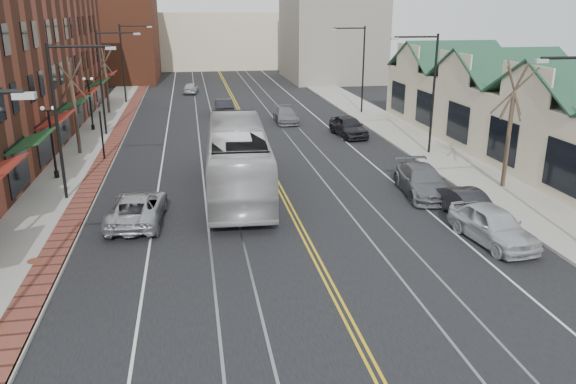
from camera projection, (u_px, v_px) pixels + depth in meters
name	position (u px, v px, depth m)	size (l,w,h in m)	color
ground	(364.00, 351.00, 16.79)	(160.00, 160.00, 0.00)	black
sidewalk_left	(71.00, 178.00, 33.52)	(4.00, 120.00, 0.15)	gray
sidewalk_right	(448.00, 160.00, 37.42)	(4.00, 120.00, 0.15)	gray
building_right	(534.00, 124.00, 37.70)	(8.00, 36.00, 4.60)	#C3B496
backdrop_left	(104.00, 28.00, 77.47)	(14.00, 18.00, 14.00)	brown
backdrop_mid	(216.00, 40.00, 94.89)	(22.00, 14.00, 9.00)	#C3B496
backdrop_right	(330.00, 39.00, 78.31)	(12.00, 16.00, 11.00)	slate
streetlight_l_1	(64.00, 106.00, 28.38)	(3.33, 0.25, 8.00)	black
streetlight_l_2	(106.00, 72.00, 43.35)	(3.33, 0.25, 8.00)	black
streetlight_l_3	(126.00, 55.00, 58.32)	(3.33, 0.25, 8.00)	black
streetlight_r_1	(428.00, 82.00, 37.59)	(3.33, 0.25, 8.00)	black
streetlight_r_2	(359.00, 61.00, 52.55)	(3.33, 0.25, 8.00)	black
lamppost_l_2	(53.00, 144.00, 32.72)	(0.84, 0.28, 4.27)	black
lamppost_l_3	(91.00, 105.00, 45.82)	(0.84, 0.28, 4.27)	black
tree_left_near	(74.00, 105.00, 37.97)	(1.78, 1.37, 6.48)	#382B21
tree_left_far	(106.00, 80.00, 53.02)	(1.66, 1.28, 6.02)	#382B21
tree_right_mid	(510.00, 123.00, 30.74)	(1.90, 1.46, 6.93)	#382B21
manhole_far	(35.00, 261.00, 22.40)	(0.60, 0.60, 0.02)	#592D19
traffic_signal	(101.00, 126.00, 36.78)	(0.18, 0.15, 3.80)	black
transit_bus	(238.00, 159.00, 30.83)	(3.14, 13.43, 3.74)	#B7B7B9
parked_suv	(137.00, 208.00, 26.59)	(2.45, 5.30, 1.47)	#A4A5AB
parked_car_a	(493.00, 225.00, 24.31)	(1.92, 4.78, 1.63)	silver
parked_car_b	(469.00, 205.00, 27.11)	(1.44, 4.14, 1.36)	black
parked_car_c	(422.00, 181.00, 30.57)	(2.18, 5.37, 1.56)	#5D5E64
parked_car_d	(348.00, 126.00, 44.38)	(1.93, 4.81, 1.64)	black
distant_car_left	(224.00, 107.00, 53.57)	(1.60, 4.59, 1.51)	black
distant_car_right	(286.00, 115.00, 49.78)	(1.86, 4.58, 1.33)	slate
distant_car_far	(191.00, 88.00, 66.58)	(1.55, 3.84, 1.31)	#A4A8AB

